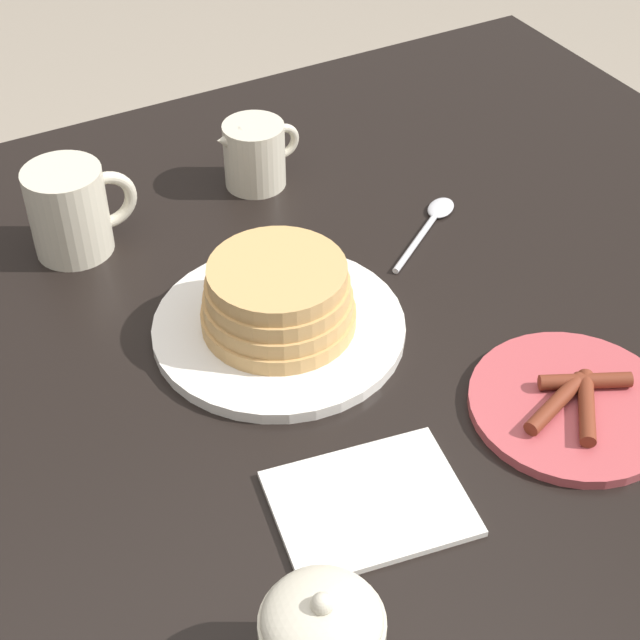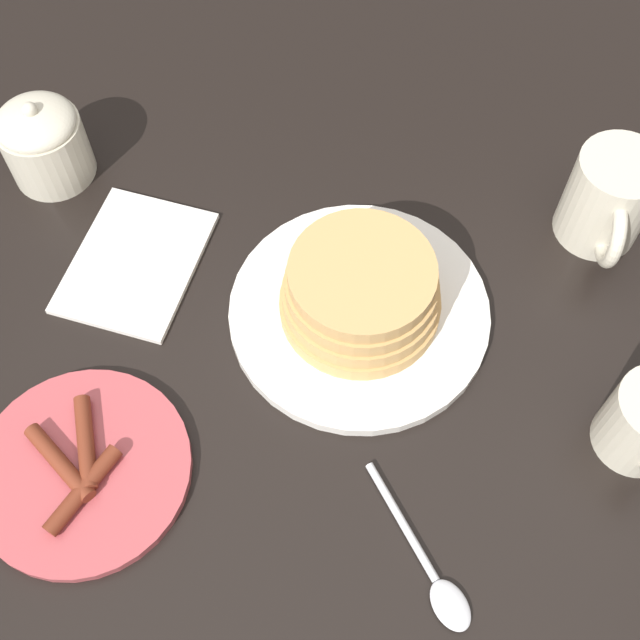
# 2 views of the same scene
# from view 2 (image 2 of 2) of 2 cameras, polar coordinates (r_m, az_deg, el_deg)

# --- Properties ---
(ground_plane) EXTENTS (8.00, 8.00, 0.00)m
(ground_plane) POSITION_cam_2_polar(r_m,az_deg,el_deg) (1.46, 0.32, -12.91)
(ground_plane) COLOR gray
(dining_table) EXTENTS (1.36, 1.03, 0.75)m
(dining_table) POSITION_cam_2_polar(r_m,az_deg,el_deg) (0.87, 0.53, -0.62)
(dining_table) COLOR black
(dining_table) RESTS_ON ground_plane
(pancake_plate) EXTENTS (0.24, 0.24, 0.08)m
(pancake_plate) POSITION_cam_2_polar(r_m,az_deg,el_deg) (0.73, 2.88, 1.55)
(pancake_plate) COLOR white
(pancake_plate) RESTS_ON dining_table
(side_plate_bacon) EXTENTS (0.18, 0.18, 0.02)m
(side_plate_bacon) POSITION_cam_2_polar(r_m,az_deg,el_deg) (0.71, -16.57, -10.12)
(side_plate_bacon) COLOR #B2474C
(side_plate_bacon) RESTS_ON dining_table
(coffee_mug) EXTENTS (0.12, 0.08, 0.10)m
(coffee_mug) POSITION_cam_2_polar(r_m,az_deg,el_deg) (0.82, 19.86, 8.06)
(coffee_mug) COLOR beige
(coffee_mug) RESTS_ON dining_table
(sugar_bowl) EXTENTS (0.08, 0.08, 0.10)m
(sugar_bowl) POSITION_cam_2_polar(r_m,az_deg,el_deg) (0.87, -19.06, 11.93)
(sugar_bowl) COLOR beige
(sugar_bowl) RESTS_ON dining_table
(napkin) EXTENTS (0.17, 0.14, 0.01)m
(napkin) POSITION_cam_2_polar(r_m,az_deg,el_deg) (0.80, -12.98, 4.03)
(napkin) COLOR silver
(napkin) RESTS_ON dining_table
(spoon) EXTENTS (0.13, 0.10, 0.01)m
(spoon) POSITION_cam_2_polar(r_m,az_deg,el_deg) (0.67, 7.99, -17.47)
(spoon) COLOR silver
(spoon) RESTS_ON dining_table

